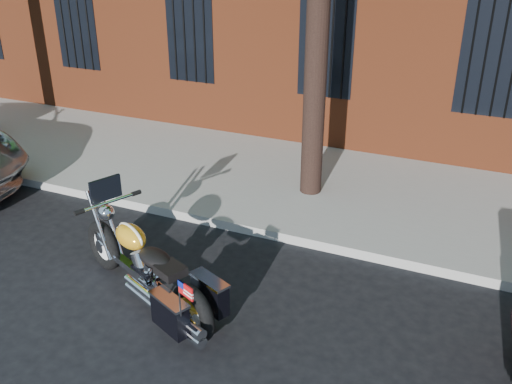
% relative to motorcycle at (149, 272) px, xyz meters
% --- Properties ---
extents(ground, '(120.00, 120.00, 0.00)m').
position_rel_motorcycle_xyz_m(ground, '(0.33, 0.80, -0.49)').
color(ground, black).
rests_on(ground, ground).
extents(curb, '(40.00, 0.16, 0.15)m').
position_rel_motorcycle_xyz_m(curb, '(0.33, 2.18, -0.41)').
color(curb, gray).
rests_on(curb, ground).
extents(sidewalk, '(40.00, 3.60, 0.15)m').
position_rel_motorcycle_xyz_m(sidewalk, '(0.33, 4.06, -0.41)').
color(sidewalk, gray).
rests_on(sidewalk, ground).
extents(motorcycle, '(2.57, 1.58, 1.44)m').
position_rel_motorcycle_xyz_m(motorcycle, '(0.00, 0.00, 0.00)').
color(motorcycle, black).
rests_on(motorcycle, ground).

